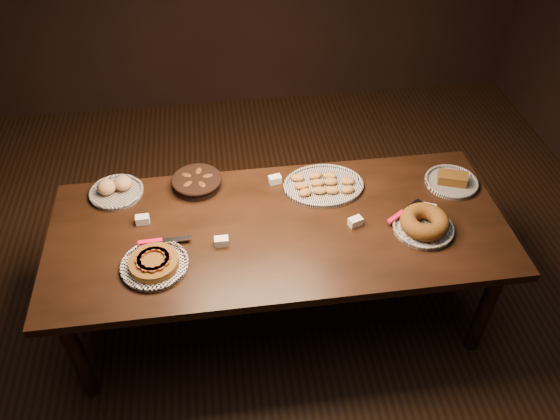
{
  "coord_description": "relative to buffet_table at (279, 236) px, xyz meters",
  "views": [
    {
      "loc": [
        -0.27,
        -2.02,
        2.76
      ],
      "look_at": [
        0.01,
        0.05,
        0.82
      ],
      "focal_mm": 35.0,
      "sensor_mm": 36.0,
      "label": 1
    }
  ],
  "objects": [
    {
      "name": "apple_tart_plate",
      "position": [
        -0.64,
        -0.2,
        0.1
      ],
      "size": [
        0.35,
        0.34,
        0.06
      ],
      "rotation": [
        0.0,
        0.0,
        0.01
      ],
      "color": "white",
      "rests_on": "buffet_table"
    },
    {
      "name": "madeleine_platter",
      "position": [
        0.29,
        0.28,
        0.09
      ],
      "size": [
        0.45,
        0.37,
        0.05
      ],
      "rotation": [
        0.0,
        0.0,
        0.34
      ],
      "color": "black",
      "rests_on": "buffet_table"
    },
    {
      "name": "bread_roll_plate",
      "position": [
        -0.87,
        0.39,
        0.1
      ],
      "size": [
        0.3,
        0.3,
        0.09
      ],
      "rotation": [
        0.0,
        0.0,
        -0.29
      ],
      "color": "white",
      "rests_on": "buffet_table"
    },
    {
      "name": "croissant_basket",
      "position": [
        -0.42,
        0.38,
        0.11
      ],
      "size": [
        0.28,
        0.28,
        0.07
      ],
      "rotation": [
        0.0,
        0.0,
        0.09
      ],
      "color": "black",
      "rests_on": "buffet_table"
    },
    {
      "name": "bundt_cake_plate",
      "position": [
        0.74,
        -0.12,
        0.12
      ],
      "size": [
        0.35,
        0.37,
        0.1
      ],
      "rotation": [
        0.0,
        0.0,
        0.37
      ],
      "color": "black",
      "rests_on": "buffet_table"
    },
    {
      "name": "loaf_plate",
      "position": [
        1.02,
        0.21,
        0.09
      ],
      "size": [
        0.3,
        0.3,
        0.07
      ],
      "rotation": [
        0.0,
        0.0,
        -0.34
      ],
      "color": "black",
      "rests_on": "buffet_table"
    },
    {
      "name": "tent_cards",
      "position": [
        0.04,
        0.07,
        0.1
      ],
      "size": [
        1.6,
        0.5,
        0.04
      ],
      "color": "white",
      "rests_on": "buffet_table"
    },
    {
      "name": "ground",
      "position": [
        0.0,
        0.0,
        -0.68
      ],
      "size": [
        5.0,
        5.0,
        0.0
      ],
      "primitive_type": "plane",
      "color": "black",
      "rests_on": "ground"
    },
    {
      "name": "buffet_table",
      "position": [
        0.0,
        0.0,
        0.0
      ],
      "size": [
        2.4,
        1.0,
        0.75
      ],
      "color": "black",
      "rests_on": "ground"
    }
  ]
}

